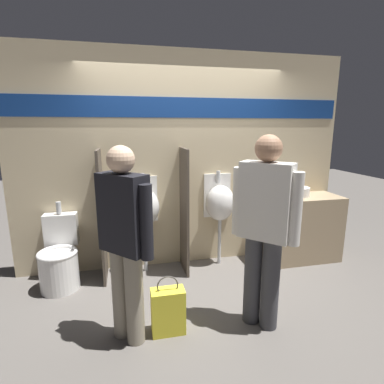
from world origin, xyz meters
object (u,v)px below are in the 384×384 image
Objects in this scene: sink_basin at (297,191)px; cell_phone at (285,199)px; person_with_lanyard at (125,238)px; urinal_far at (220,203)px; shopping_bag at (168,311)px; person_in_vest at (264,225)px; toilet at (60,260)px; urinal_near_counter at (144,207)px.

cell_phone is (-0.26, -0.15, -0.05)m from sink_basin.
cell_phone is 0.08× the size of person_with_lanyard.
urinal_far reaches higher than shopping_bag.
person_in_vest reaches higher than shopping_bag.
urinal_far is 1.72m from person_with_lanyard.
urinal_far reaches higher than cell_phone.
sink_basin is at bearing 29.90° from cell_phone.
shopping_bag is at bearing -124.84° from urinal_far.
toilet is at bearing 179.44° from cell_phone.
toilet reaches higher than cell_phone.
toilet is at bearing -8.69° from person_with_lanyard.
person_with_lanyard is 3.05× the size of shopping_bag.
urinal_near_counter is at bearing 95.19° from shopping_bag.
sink_basin is 0.35× the size of toilet.
person_with_lanyard reaches higher than cell_phone.
urinal_far is at bearing 5.35° from toilet.
urinal_near_counter reaches higher than sink_basin.
toilet is at bearing 135.83° from shopping_bag.
shopping_bag is at bearing 41.20° from person_in_vest.
urinal_near_counter is at bearing 178.36° from sink_basin.
cell_phone is at bearing -81.41° from person_in_vest.
shopping_bag is (-1.92, -1.18, -0.74)m from sink_basin.
urinal_near_counter is 0.71× the size of person_in_vest.
shopping_bag is (-0.86, -1.24, -0.62)m from urinal_far.
toilet is at bearing 15.29° from person_in_vest.
sink_basin is 0.20× the size of person_with_lanyard.
urinal_far is at bearing -45.40° from person_in_vest.
person_with_lanyard is at bearing -134.30° from urinal_far.
person_with_lanyard reaches higher than shopping_bag.
person_with_lanyard reaches higher than sink_basin.
urinal_far is at bearing 0.00° from urinal_near_counter.
cell_phone is 2.06m from shopping_bag.
cell_phone is 0.15× the size of toilet.
person_with_lanyard is at bearing -152.90° from cell_phone.
sink_basin reaches higher than toilet.
sink_basin is 1.64m from person_in_vest.
sink_basin is at bearing -3.15° from urinal_far.
person_with_lanyard is (-2.00, -1.02, 0.02)m from cell_phone.
cell_phone is 0.11× the size of urinal_far.
shopping_bag is at bearing -84.81° from urinal_near_counter.
urinal_near_counter is 1.31× the size of toilet.
person_with_lanyard is (-1.20, -1.23, 0.09)m from urinal_far.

